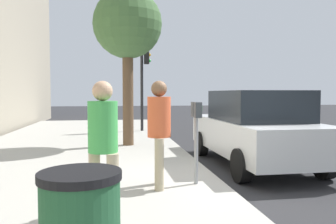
# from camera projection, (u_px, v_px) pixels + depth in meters

# --- Properties ---
(ground_plane) EXTENTS (80.00, 80.00, 0.00)m
(ground_plane) POSITION_uv_depth(u_px,v_px,m) (218.00, 186.00, 6.24)
(ground_plane) COLOR #2B2B2D
(ground_plane) RESTS_ON ground
(sidewalk_slab) EXTENTS (28.00, 6.00, 0.15)m
(sidewalk_slab) POSITION_uv_depth(u_px,v_px,m) (50.00, 189.00, 5.77)
(sidewalk_slab) COLOR #A8A59E
(sidewalk_slab) RESTS_ON ground_plane
(parking_meter) EXTENTS (0.36, 0.12, 1.41)m
(parking_meter) POSITION_uv_depth(u_px,v_px,m) (196.00, 125.00, 5.75)
(parking_meter) COLOR gray
(parking_meter) RESTS_ON sidewalk_slab
(pedestrian_at_meter) EXTENTS (0.53, 0.38, 1.76)m
(pedestrian_at_meter) POSITION_uv_depth(u_px,v_px,m) (159.00, 125.00, 5.55)
(pedestrian_at_meter) COLOR tan
(pedestrian_at_meter) RESTS_ON sidewalk_slab
(pedestrian_bystander) EXTENTS (0.44, 0.39, 1.72)m
(pedestrian_bystander) POSITION_uv_depth(u_px,v_px,m) (103.00, 137.00, 4.25)
(pedestrian_bystander) COLOR tan
(pedestrian_bystander) RESTS_ON sidewalk_slab
(parked_sedan_near) EXTENTS (4.42, 2.01, 1.77)m
(parked_sedan_near) POSITION_uv_depth(u_px,v_px,m) (255.00, 128.00, 7.90)
(parked_sedan_near) COLOR silver
(parked_sedan_near) RESTS_ON ground_plane
(street_tree) EXTENTS (2.05, 2.05, 4.64)m
(street_tree) POSITION_uv_depth(u_px,v_px,m) (128.00, 26.00, 9.99)
(street_tree) COLOR brown
(street_tree) RESTS_ON sidewalk_slab
(traffic_signal) EXTENTS (0.24, 0.44, 3.60)m
(traffic_signal) POSITION_uv_depth(u_px,v_px,m) (144.00, 72.00, 13.96)
(traffic_signal) COLOR black
(traffic_signal) RESTS_ON sidewalk_slab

